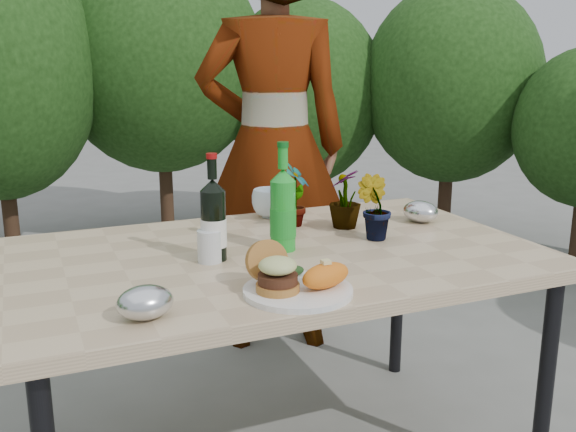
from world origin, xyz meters
name	(u,v)px	position (x,y,z in m)	size (l,w,h in m)	color
patio_table	(278,269)	(0.00, 0.00, 0.69)	(1.60, 1.00, 0.75)	tan
shrub_hedge	(186,93)	(0.15, 1.70, 1.14)	(6.90, 5.15, 2.15)	#382316
dinner_plate	(298,291)	(-0.09, -0.36, 0.76)	(0.28, 0.28, 0.01)	white
burger_stack	(275,272)	(-0.15, -0.34, 0.81)	(0.11, 0.16, 0.11)	#B7722D
sweet_potato	(326,275)	(-0.02, -0.38, 0.80)	(0.15, 0.08, 0.06)	orange
grilled_veg	(290,272)	(-0.07, -0.27, 0.78)	(0.08, 0.05, 0.03)	olive
wine_bottle	(213,221)	(-0.21, -0.01, 0.87)	(0.08, 0.08, 0.32)	black
sparkling_water	(283,211)	(0.02, 0.01, 0.87)	(0.08, 0.08, 0.34)	green
plastic_cup	(210,246)	(-0.22, -0.02, 0.80)	(0.07, 0.07, 0.10)	silver
seedling_left	(296,194)	(0.17, 0.26, 0.87)	(0.12, 0.08, 0.24)	#21561D
seedling_mid	(374,207)	(0.34, 0.01, 0.86)	(0.12, 0.09, 0.21)	#2B591E
seedling_right	(345,199)	(0.32, 0.17, 0.85)	(0.12, 0.12, 0.21)	#25551D
blue_bowl	(270,203)	(0.14, 0.42, 0.80)	(0.13, 0.13, 0.11)	silver
foil_packet_left	(145,302)	(-0.48, -0.37, 0.79)	(0.13, 0.11, 0.08)	silver
foil_packet_right	(420,212)	(0.61, 0.13, 0.79)	(0.13, 0.11, 0.08)	silver
person	(273,147)	(0.35, 0.91, 0.94)	(0.69, 0.45, 1.88)	#965E4B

